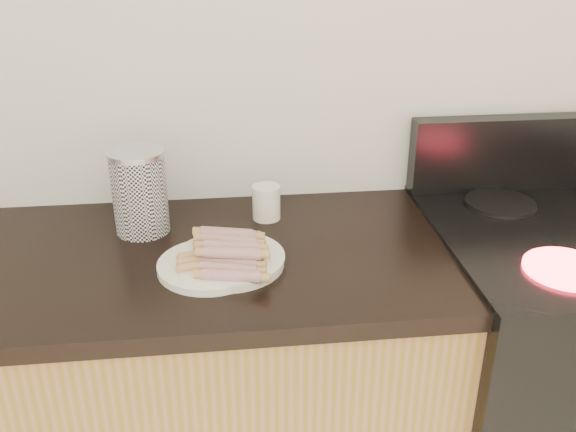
{
  "coord_description": "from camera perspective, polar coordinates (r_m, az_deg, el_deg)",
  "views": [
    {
      "loc": [
        -0.11,
        0.4,
        1.6
      ],
      "look_at": [
        0.03,
        1.62,
        1.02
      ],
      "focal_mm": 40.0,
      "sensor_mm": 36.0,
      "label": 1
    }
  ],
  "objects": [
    {
      "name": "hotdog_pile",
      "position": [
        1.39,
        -5.28,
        -3.04
      ],
      "size": [
        0.12,
        0.25,
        0.05
      ],
      "rotation": [
        0.0,
        0.0,
        -0.27
      ],
      "color": "maroon",
      "rests_on": "main_plate"
    },
    {
      "name": "side_plate",
      "position": [
        1.4,
        -6.88,
        -4.38
      ],
      "size": [
        0.24,
        0.24,
        0.02
      ],
      "primitive_type": "cylinder",
      "rotation": [
        0.0,
        0.0,
        0.02
      ],
      "color": "white",
      "rests_on": "counter_slab"
    },
    {
      "name": "burner_near_left",
      "position": [
        1.48,
        23.52,
        -4.32
      ],
      "size": [
        0.18,
        0.18,
        0.01
      ],
      "primitive_type": "cylinder",
      "color": "#FF1E2D",
      "rests_on": "stove"
    },
    {
      "name": "burner_far_left",
      "position": [
        1.75,
        18.36,
        1.09
      ],
      "size": [
        0.18,
        0.18,
        0.01
      ],
      "primitive_type": "cylinder",
      "color": "black",
      "rests_on": "stove"
    },
    {
      "name": "stove",
      "position": [
        1.93,
        23.23,
        -13.39
      ],
      "size": [
        0.76,
        0.65,
        0.91
      ],
      "color": "black",
      "rests_on": "floor"
    },
    {
      "name": "plain_sausages",
      "position": [
        1.39,
        -6.92,
        -3.73
      ],
      "size": [
        0.13,
        0.1,
        0.02
      ],
      "rotation": [
        0.0,
        0.0,
        0.23
      ],
      "color": "#DA7448",
      "rests_on": "side_plate"
    },
    {
      "name": "main_plate",
      "position": [
        1.41,
        -5.23,
        -4.05
      ],
      "size": [
        0.24,
        0.24,
        0.02
      ],
      "primitive_type": "cylinder",
      "rotation": [
        0.0,
        0.0,
        0.01
      ],
      "color": "silver",
      "rests_on": "counter_slab"
    },
    {
      "name": "mug",
      "position": [
        1.6,
        -1.94,
        1.22
      ],
      "size": [
        0.09,
        0.09,
        0.09
      ],
      "primitive_type": "cylinder",
      "rotation": [
        0.0,
        0.0,
        -0.31
      ],
      "color": "white",
      "rests_on": "counter_slab"
    },
    {
      "name": "canister",
      "position": [
        1.55,
        -13.06,
        2.14
      ],
      "size": [
        0.13,
        0.13,
        0.2
      ],
      "rotation": [
        0.0,
        0.0,
        -0.32
      ],
      "color": "white",
      "rests_on": "counter_slab"
    },
    {
      "name": "stove_panel",
      "position": [
        1.89,
        22.1,
        5.34
      ],
      "size": [
        0.76,
        0.06,
        0.2
      ],
      "primitive_type": "cube",
      "color": "black",
      "rests_on": "stove"
    },
    {
      "name": "wall_back",
      "position": [
        1.63,
        -2.66,
        14.83
      ],
      "size": [
        4.0,
        0.04,
        2.6
      ],
      "primitive_type": "cube",
      "color": "silver",
      "rests_on": "ground"
    }
  ]
}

